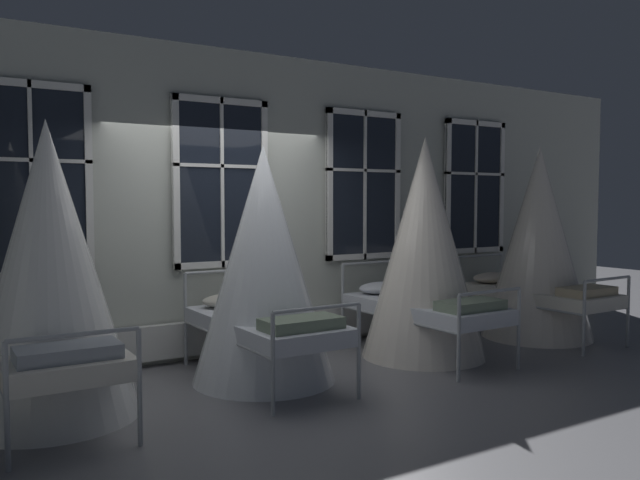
# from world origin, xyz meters

# --- Properties ---
(ground) EXTENTS (24.70, 24.70, 0.00)m
(ground) POSITION_xyz_m (0.00, 0.00, 0.00)
(ground) COLOR slate
(back_wall_with_windows) EXTENTS (13.35, 0.10, 3.38)m
(back_wall_with_windows) POSITION_xyz_m (0.00, 1.07, 1.69)
(back_wall_with_windows) COLOR #B2B7AD
(back_wall_with_windows) RESTS_ON ground
(window_bank) EXTENTS (8.73, 0.10, 2.76)m
(window_bank) POSITION_xyz_m (0.00, 0.95, 1.11)
(window_bank) COLOR black
(window_bank) RESTS_ON ground
(cot_second) EXTENTS (1.36, 1.96, 2.35)m
(cot_second) POSITION_xyz_m (-1.95, -0.17, 1.13)
(cot_second) COLOR #9EA3A8
(cot_second) RESTS_ON ground
(cot_third) EXTENTS (1.36, 1.97, 2.24)m
(cot_third) POSITION_xyz_m (-0.04, -0.11, 1.08)
(cot_third) COLOR #9EA3A8
(cot_third) RESTS_ON ground
(cot_fourth) EXTENTS (1.36, 1.97, 2.42)m
(cot_fourth) POSITION_xyz_m (1.90, -0.17, 1.16)
(cot_fourth) COLOR #9EA3A8
(cot_fourth) RESTS_ON ground
(cot_fifth) EXTENTS (1.36, 1.97, 2.40)m
(cot_fifth) POSITION_xyz_m (3.79, -0.15, 1.15)
(cot_fifth) COLOR #9EA3A8
(cot_fifth) RESTS_ON ground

